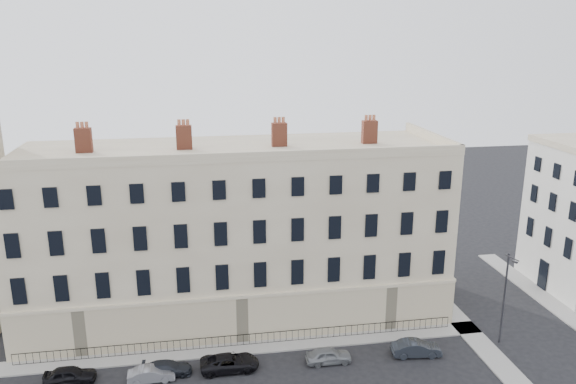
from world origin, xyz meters
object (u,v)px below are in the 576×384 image
at_px(car_c, 167,368).
at_px(car_e, 329,355).
at_px(car_f, 416,348).
at_px(streetlamp, 505,295).
at_px(car_d, 230,363).
at_px(car_a, 70,375).
at_px(car_b, 151,374).

distance_m(car_c, car_e, 12.13).
xyz_separation_m(car_f, streetlamp, (7.44, 0.63, 3.69)).
xyz_separation_m(car_c, car_d, (4.60, -0.14, 0.08)).
distance_m(car_a, car_f, 25.96).
bearing_deg(car_d, car_a, 87.96).
bearing_deg(car_e, car_a, 88.73).
relative_size(car_b, car_e, 0.96).
bearing_deg(car_f, car_a, 94.04).
xyz_separation_m(car_d, streetlamp, (21.94, 0.15, 3.72)).
height_order(car_d, car_f, car_f).
relative_size(car_d, car_e, 1.25).
xyz_separation_m(car_c, car_e, (12.12, -0.42, 0.07)).
height_order(car_c, car_f, car_f).
height_order(car_a, car_d, car_a).
distance_m(car_f, streetlamp, 8.33).
relative_size(car_a, car_d, 0.83).
bearing_deg(car_d, car_c, 87.61).
bearing_deg(car_a, car_d, -92.09).
bearing_deg(car_a, car_e, -92.37).
bearing_deg(car_b, car_e, -91.68).
distance_m(car_c, car_f, 19.10).
xyz_separation_m(car_a, car_c, (6.86, -0.14, -0.09)).
bearing_deg(car_d, streetlamp, -90.25).
distance_m(car_b, car_d, 5.71).
bearing_deg(car_f, car_e, 94.08).
xyz_separation_m(car_c, streetlamp, (26.54, 0.01, 3.80)).
bearing_deg(car_c, car_f, -90.32).
bearing_deg(car_f, streetlamp, -79.47).
xyz_separation_m(car_d, car_f, (14.50, -0.48, 0.02)).
height_order(car_b, car_c, car_b).
bearing_deg(car_e, car_c, 88.43).
distance_m(car_a, car_e, 18.98).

